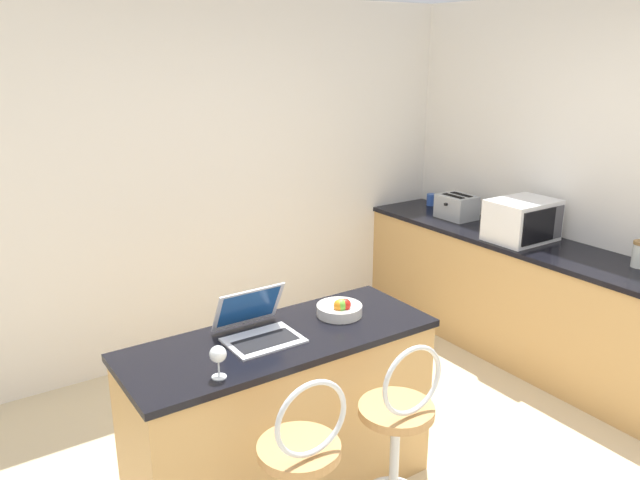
{
  "coord_description": "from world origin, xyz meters",
  "views": [
    {
      "loc": [
        -1.82,
        -1.8,
        2.24
      ],
      "look_at": [
        0.42,
        1.52,
        1.0
      ],
      "focal_mm": 35.0,
      "sensor_mm": 36.0,
      "label": 1
    }
  ],
  "objects_px": {
    "toaster": "(457,207)",
    "fruit_bowl": "(340,309)",
    "bar_stool_far": "(397,451)",
    "wine_glass_short": "(218,355)",
    "microwave": "(522,220)",
    "mug_blue": "(431,200)",
    "laptop": "(257,325)",
    "storage_jar": "(640,254)"
  },
  "relations": [
    {
      "from": "storage_jar",
      "to": "laptop",
      "type": "bearing_deg",
      "value": 169.4
    },
    {
      "from": "laptop",
      "to": "microwave",
      "type": "bearing_deg",
      "value": 8.15
    },
    {
      "from": "fruit_bowl",
      "to": "microwave",
      "type": "bearing_deg",
      "value": 10.82
    },
    {
      "from": "toaster",
      "to": "fruit_bowl",
      "type": "bearing_deg",
      "value": -151.34
    },
    {
      "from": "toaster",
      "to": "wine_glass_short",
      "type": "height_order",
      "value": "toaster"
    },
    {
      "from": "bar_stool_far",
      "to": "laptop",
      "type": "height_order",
      "value": "laptop"
    },
    {
      "from": "laptop",
      "to": "wine_glass_short",
      "type": "height_order",
      "value": "laptop"
    },
    {
      "from": "laptop",
      "to": "storage_jar",
      "type": "distance_m",
      "value": 2.54
    },
    {
      "from": "wine_glass_short",
      "to": "mug_blue",
      "type": "bearing_deg",
      "value": 31.1
    },
    {
      "from": "bar_stool_far",
      "to": "toaster",
      "type": "relative_size",
      "value": 3.55
    },
    {
      "from": "laptop",
      "to": "microwave",
      "type": "xyz_separation_m",
      "value": [
        2.35,
        0.34,
        0.09
      ]
    },
    {
      "from": "microwave",
      "to": "wine_glass_short",
      "type": "relative_size",
      "value": 3.27
    },
    {
      "from": "wine_glass_short",
      "to": "storage_jar",
      "type": "bearing_deg",
      "value": -4.25
    },
    {
      "from": "microwave",
      "to": "wine_glass_short",
      "type": "bearing_deg",
      "value": -167.46
    },
    {
      "from": "bar_stool_far",
      "to": "microwave",
      "type": "xyz_separation_m",
      "value": [
        2.0,
        0.98,
        0.55
      ]
    },
    {
      "from": "microwave",
      "to": "fruit_bowl",
      "type": "distance_m",
      "value": 1.91
    },
    {
      "from": "toaster",
      "to": "wine_glass_short",
      "type": "distance_m",
      "value": 3.02
    },
    {
      "from": "mug_blue",
      "to": "laptop",
      "type": "bearing_deg",
      "value": -149.96
    },
    {
      "from": "microwave",
      "to": "storage_jar",
      "type": "height_order",
      "value": "microwave"
    },
    {
      "from": "bar_stool_far",
      "to": "wine_glass_short",
      "type": "height_order",
      "value": "bar_stool_far"
    },
    {
      "from": "storage_jar",
      "to": "fruit_bowl",
      "type": "bearing_deg",
      "value": 167.57
    },
    {
      "from": "fruit_bowl",
      "to": "bar_stool_far",
      "type": "bearing_deg",
      "value": -101.36
    },
    {
      "from": "toaster",
      "to": "mug_blue",
      "type": "xyz_separation_m",
      "value": [
        0.14,
        0.44,
        -0.04
      ]
    },
    {
      "from": "wine_glass_short",
      "to": "mug_blue",
      "type": "relative_size",
      "value": 1.43
    },
    {
      "from": "wine_glass_short",
      "to": "mug_blue",
      "type": "xyz_separation_m",
      "value": [
        2.87,
        1.73,
        -0.05
      ]
    },
    {
      "from": "bar_stool_far",
      "to": "fruit_bowl",
      "type": "relative_size",
      "value": 4.44
    },
    {
      "from": "microwave",
      "to": "bar_stool_far",
      "type": "bearing_deg",
      "value": -153.8
    },
    {
      "from": "storage_jar",
      "to": "wine_glass_short",
      "type": "relative_size",
      "value": 1.17
    },
    {
      "from": "storage_jar",
      "to": "wine_glass_short",
      "type": "xyz_separation_m",
      "value": [
        -2.82,
        0.21,
        0.02
      ]
    },
    {
      "from": "storage_jar",
      "to": "toaster",
      "type": "bearing_deg",
      "value": 93.45
    },
    {
      "from": "laptop",
      "to": "storage_jar",
      "type": "bearing_deg",
      "value": -10.6
    },
    {
      "from": "laptop",
      "to": "toaster",
      "type": "height_order",
      "value": "laptop"
    },
    {
      "from": "bar_stool_far",
      "to": "storage_jar",
      "type": "xyz_separation_m",
      "value": [
        2.15,
        0.18,
        0.49
      ]
    },
    {
      "from": "laptop",
      "to": "fruit_bowl",
      "type": "distance_m",
      "value": 0.48
    },
    {
      "from": "laptop",
      "to": "toaster",
      "type": "xyz_separation_m",
      "value": [
        2.41,
        1.03,
        0.04
      ]
    },
    {
      "from": "microwave",
      "to": "toaster",
      "type": "bearing_deg",
      "value": 85.45
    },
    {
      "from": "wine_glass_short",
      "to": "microwave",
      "type": "bearing_deg",
      "value": 12.54
    },
    {
      "from": "microwave",
      "to": "mug_blue",
      "type": "distance_m",
      "value": 1.16
    },
    {
      "from": "fruit_bowl",
      "to": "storage_jar",
      "type": "distance_m",
      "value": 2.07
    },
    {
      "from": "bar_stool_far",
      "to": "wine_glass_short",
      "type": "bearing_deg",
      "value": 149.84
    },
    {
      "from": "bar_stool_far",
      "to": "storage_jar",
      "type": "height_order",
      "value": "storage_jar"
    },
    {
      "from": "storage_jar",
      "to": "mug_blue",
      "type": "xyz_separation_m",
      "value": [
        0.05,
        1.94,
        -0.03
      ]
    }
  ]
}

